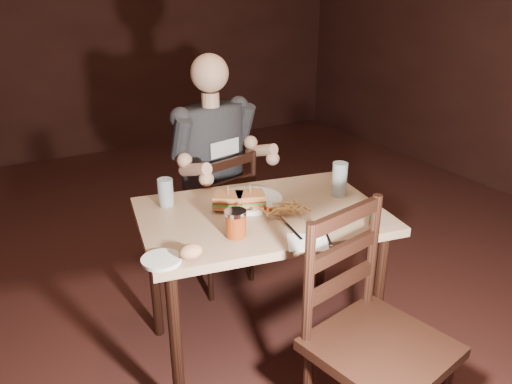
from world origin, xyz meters
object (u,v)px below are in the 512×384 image
diner (216,142)px  syrup_dispenser (236,223)px  main_table (261,230)px  chair_near (381,347)px  side_plate (161,261)px  hot_sauce (375,211)px  dinner_plate (250,201)px  chair_far (214,218)px  glass_left (166,192)px  glass_right (339,179)px

diner → syrup_dispenser: diner is taller
main_table → chair_near: (0.10, -0.72, -0.19)m
side_plate → hot_sauce: bearing=-9.0°
dinner_plate → hot_sauce: size_ratio=2.34×
chair_far → side_plate: chair_far is taller
chair_far → glass_left: bearing=31.6°
hot_sauce → diner: bearing=105.4°
glass_right → syrup_dispenser: bearing=-167.9°
diner → side_plate: (-0.62, -0.86, -0.14)m
glass_left → hot_sauce: glass_left is taller
chair_near → chair_far: bearing=79.3°
chair_far → hot_sauce: 1.16m
diner → syrup_dispenser: bearing=-123.2°
glass_right → side_plate: bearing=-169.1°
main_table → side_plate: (-0.54, -0.20, 0.10)m
chair_far → syrup_dispenser: 0.98m
chair_near → hot_sauce: (0.26, 0.37, 0.34)m
chair_far → glass_left: glass_left is taller
main_table → diner: (0.08, 0.65, 0.24)m
chair_far → syrup_dispenser: size_ratio=7.48×
dinner_plate → syrup_dispenser: syrup_dispenser is taller
chair_far → hot_sauce: hot_sauce is taller
hot_sauce → side_plate: (-0.90, 0.14, -0.06)m
main_table → chair_far: size_ratio=1.40×
glass_left → syrup_dispenser: bearing=-71.3°
diner → hot_sauce: bearing=-88.1°
chair_far → hot_sauce: (0.29, -1.05, 0.41)m
main_table → diner: 0.70m
chair_far → dinner_plate: bearing=70.0°
dinner_plate → hot_sauce: hot_sauce is taller
diner → main_table: bearing=-110.8°
chair_far → side_plate: (-0.61, -0.90, 0.35)m
diner → side_plate: size_ratio=6.45×
chair_near → diner: 1.44m
main_table → glass_right: glass_right is taller
chair_far → chair_near: 1.42m
glass_right → dinner_plate: bearing=162.5°
hot_sauce → dinner_plate: bearing=127.5°
glass_right → syrup_dispenser: glass_right is taller
main_table → side_plate: size_ratio=8.12×
side_plate → chair_near: bearing=-38.9°
chair_near → side_plate: size_ratio=6.70×
chair_far → dinner_plate: chair_far is taller
chair_far → glass_left: (-0.42, -0.42, 0.41)m
chair_near → dinner_plate: bearing=84.6°
hot_sauce → side_plate: hot_sauce is taller
diner → hot_sauce: 1.04m
syrup_dispenser → chair_far: bearing=81.7°
glass_left → glass_right: size_ratio=0.79×
glass_right → glass_left: bearing=159.3°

